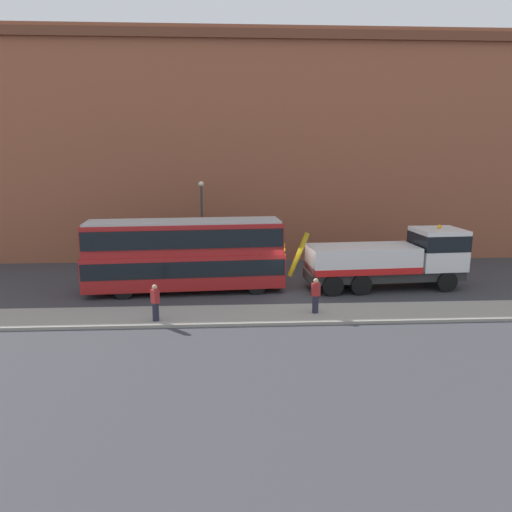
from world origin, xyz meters
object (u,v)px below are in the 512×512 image
(pedestrian_bystander, at_px, (316,296))
(recovery_tow_truck, at_px, (392,258))
(double_decker_bus, at_px, (185,253))
(pedestrian_onlooker, at_px, (155,303))
(street_lamp, at_px, (202,216))

(pedestrian_bystander, bearing_deg, recovery_tow_truck, -53.59)
(double_decker_bus, distance_m, pedestrian_onlooker, 5.54)
(recovery_tow_truck, height_order, street_lamp, street_lamp)
(recovery_tow_truck, bearing_deg, street_lamp, 147.07)
(pedestrian_bystander, bearing_deg, pedestrian_onlooker, 90.28)
(recovery_tow_truck, relative_size, pedestrian_bystander, 5.98)
(recovery_tow_truck, distance_m, street_lamp, 12.86)
(recovery_tow_truck, xyz_separation_m, pedestrian_bystander, (-5.23, -4.64, -0.77))
(double_decker_bus, height_order, pedestrian_onlooker, double_decker_bus)
(street_lamp, bearing_deg, pedestrian_bystander, -61.18)
(pedestrian_onlooker, distance_m, street_lamp, 11.88)
(double_decker_bus, bearing_deg, recovery_tow_truck, -3.91)
(double_decker_bus, relative_size, pedestrian_bystander, 6.53)
(pedestrian_onlooker, relative_size, street_lamp, 0.29)
(pedestrian_onlooker, height_order, street_lamp, street_lamp)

